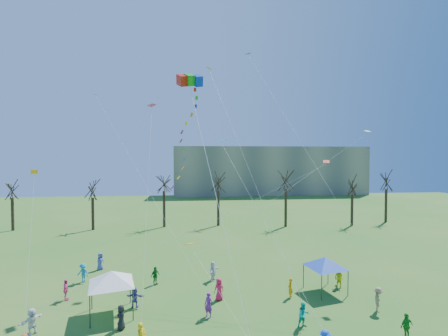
{
  "coord_description": "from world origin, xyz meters",
  "views": [
    {
      "loc": [
        -1.92,
        -16.56,
        11.76
      ],
      "look_at": [
        0.12,
        5.0,
        11.0
      ],
      "focal_mm": 25.0,
      "sensor_mm": 36.0,
      "label": 1
    }
  ],
  "objects": [
    {
      "name": "distant_building",
      "position": [
        22.0,
        82.0,
        7.5
      ],
      "size": [
        60.0,
        14.0,
        15.0
      ],
      "primitive_type": "cube",
      "color": "gray",
      "rests_on": "ground"
    },
    {
      "name": "canopy_tent_blue",
      "position": [
        9.4,
        9.34,
        2.59
      ],
      "size": [
        3.97,
        3.97,
        3.06
      ],
      "color": "#3F3F44",
      "rests_on": "ground"
    },
    {
      "name": "canopy_tent_white",
      "position": [
        -8.12,
        7.0,
        2.8
      ],
      "size": [
        4.25,
        4.25,
        3.3
      ],
      "color": "#3F3F44",
      "rests_on": "ground"
    },
    {
      "name": "small_kites_aloft",
      "position": [
        -1.02,
        11.55,
        13.16
      ],
      "size": [
        28.59,
        18.27,
        31.89
      ],
      "color": "orange",
      "rests_on": "ground"
    },
    {
      "name": "big_box_kite",
      "position": [
        -2.27,
        5.34,
        13.01
      ],
      "size": [
        2.62,
        6.35,
        18.73
      ],
      "color": "red",
      "rests_on": "ground"
    },
    {
      "name": "festival_crowd",
      "position": [
        -1.7,
        7.21,
        0.87
      ],
      "size": [
        25.93,
        17.64,
        1.84
      ],
      "color": "red",
      "rests_on": "ground"
    },
    {
      "name": "bare_tree_row",
      "position": [
        4.31,
        35.63,
        6.53
      ],
      "size": [
        68.46,
        7.38,
        9.99
      ],
      "color": "black",
      "rests_on": "ground"
    }
  ]
}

